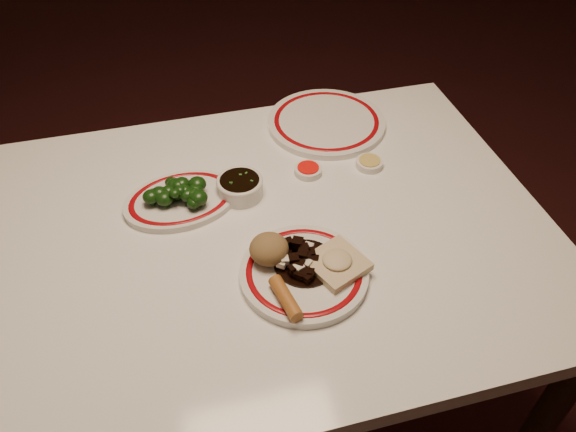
# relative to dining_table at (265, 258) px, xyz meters

# --- Properties ---
(ground) EXTENTS (7.00, 7.00, 0.00)m
(ground) POSITION_rel_dining_table_xyz_m (0.00, 0.00, -0.66)
(ground) COLOR black
(ground) RESTS_ON ground
(dining_table) EXTENTS (1.20, 0.90, 0.75)m
(dining_table) POSITION_rel_dining_table_xyz_m (0.00, 0.00, 0.00)
(dining_table) COLOR white
(dining_table) RESTS_ON ground
(main_plate) EXTENTS (0.28, 0.28, 0.02)m
(main_plate) POSITION_rel_dining_table_xyz_m (0.05, -0.15, 0.10)
(main_plate) COLOR silver
(main_plate) RESTS_ON dining_table
(rice_mound) EXTENTS (0.08, 0.08, 0.05)m
(rice_mound) POSITION_rel_dining_table_xyz_m (-0.01, -0.10, 0.14)
(rice_mound) COLOR olive
(rice_mound) RESTS_ON main_plate
(spring_roll) EXTENTS (0.04, 0.10, 0.03)m
(spring_roll) POSITION_rel_dining_table_xyz_m (-0.01, -0.21, 0.12)
(spring_roll) COLOR #AC682A
(spring_roll) RESTS_ON main_plate
(fried_wonton) EXTENTS (0.13, 0.13, 0.03)m
(fried_wonton) POSITION_rel_dining_table_xyz_m (0.11, -0.15, 0.12)
(fried_wonton) COLOR #CAB78F
(fried_wonton) RESTS_ON main_plate
(stirfry_heap) EXTENTS (0.12, 0.12, 0.03)m
(stirfry_heap) POSITION_rel_dining_table_xyz_m (0.05, -0.13, 0.12)
(stirfry_heap) COLOR black
(stirfry_heap) RESTS_ON main_plate
(broccoli_plate) EXTENTS (0.27, 0.25, 0.02)m
(broccoli_plate) POSITION_rel_dining_table_xyz_m (-0.16, 0.12, 0.10)
(broccoli_plate) COLOR silver
(broccoli_plate) RESTS_ON dining_table
(broccoli_pile) EXTENTS (0.14, 0.11, 0.05)m
(broccoli_pile) POSITION_rel_dining_table_xyz_m (-0.16, 0.12, 0.13)
(broccoli_pile) COLOR #23471C
(broccoli_pile) RESTS_ON broccoli_plate
(soy_bowl) EXTENTS (0.10, 0.10, 0.04)m
(soy_bowl) POSITION_rel_dining_table_xyz_m (-0.03, 0.12, 0.11)
(soy_bowl) COLOR silver
(soy_bowl) RESTS_ON dining_table
(sweet_sour_dish) EXTENTS (0.06, 0.06, 0.02)m
(sweet_sour_dish) POSITION_rel_dining_table_xyz_m (0.14, 0.15, 0.10)
(sweet_sour_dish) COLOR silver
(sweet_sour_dish) RESTS_ON dining_table
(mustard_dish) EXTENTS (0.06, 0.06, 0.02)m
(mustard_dish) POSITION_rel_dining_table_xyz_m (0.29, 0.14, 0.10)
(mustard_dish) COLOR silver
(mustard_dish) RESTS_ON dining_table
(far_plate) EXTENTS (0.38, 0.38, 0.02)m
(far_plate) POSITION_rel_dining_table_xyz_m (0.24, 0.33, 0.10)
(far_plate) COLOR silver
(far_plate) RESTS_ON dining_table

